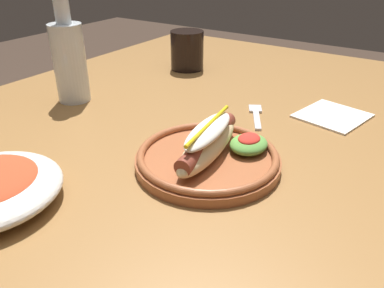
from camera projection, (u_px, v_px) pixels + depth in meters
The scene contains 6 objects.
dining_table at pixel (178, 171), 0.76m from camera, with size 1.47×1.04×0.74m.
hot_dog_plate at pixel (210, 153), 0.61m from camera, with size 0.23×0.23×0.08m.
fork at pixel (256, 115), 0.79m from camera, with size 0.11×0.07×0.00m.
soda_cup at pixel (187, 50), 1.06m from camera, with size 0.09×0.09×0.10m, color black.
glass_bottle at pixel (69, 59), 0.83m from camera, with size 0.07×0.07×0.24m.
napkin at pixel (332, 116), 0.79m from camera, with size 0.13×0.12×0.00m, color white.
Camera 1 is at (-0.52, -0.38, 1.06)m, focal length 35.94 mm.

